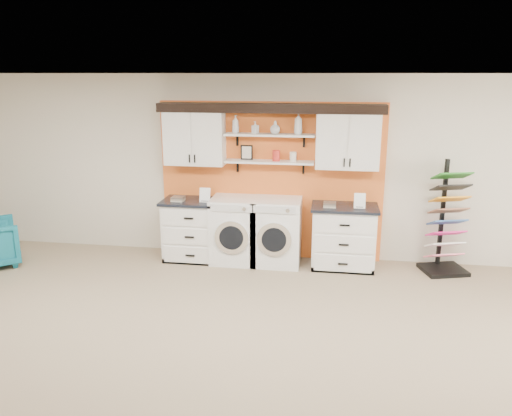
% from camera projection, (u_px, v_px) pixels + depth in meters
% --- Properties ---
extents(ceiling, '(10.00, 10.00, 0.00)m').
position_uv_depth(ceiling, '(202.00, 74.00, 3.44)').
color(ceiling, white).
rests_on(ceiling, wall_back).
extents(wall_back, '(10.00, 0.00, 10.00)m').
position_uv_depth(wall_back, '(271.00, 168.00, 7.62)').
color(wall_back, beige).
rests_on(wall_back, floor).
extents(accent_panel, '(3.40, 0.07, 2.40)m').
position_uv_depth(accent_panel, '(271.00, 181.00, 7.64)').
color(accent_panel, orange).
rests_on(accent_panel, wall_back).
extents(upper_cabinet_left, '(0.90, 0.35, 0.84)m').
position_uv_depth(upper_cabinet_left, '(195.00, 137.00, 7.46)').
color(upper_cabinet_left, white).
rests_on(upper_cabinet_left, wall_back).
extents(upper_cabinet_right, '(0.90, 0.35, 0.84)m').
position_uv_depth(upper_cabinet_right, '(348.00, 140.00, 7.13)').
color(upper_cabinet_right, white).
rests_on(upper_cabinet_right, wall_back).
extents(shelf_lower, '(1.32, 0.28, 0.03)m').
position_uv_depth(shelf_lower, '(269.00, 162.00, 7.40)').
color(shelf_lower, white).
rests_on(shelf_lower, wall_back).
extents(shelf_upper, '(1.32, 0.28, 0.03)m').
position_uv_depth(shelf_upper, '(270.00, 135.00, 7.29)').
color(shelf_upper, white).
rests_on(shelf_upper, wall_back).
extents(crown_molding, '(3.30, 0.41, 0.13)m').
position_uv_depth(crown_molding, '(270.00, 107.00, 7.20)').
color(crown_molding, black).
rests_on(crown_molding, wall_back).
extents(picture_frame, '(0.18, 0.02, 0.22)m').
position_uv_depth(picture_frame, '(247.00, 152.00, 7.46)').
color(picture_frame, black).
rests_on(picture_frame, shelf_lower).
extents(canister_red, '(0.11, 0.11, 0.16)m').
position_uv_depth(canister_red, '(276.00, 156.00, 7.36)').
color(canister_red, red).
rests_on(canister_red, shelf_lower).
extents(canister_cream, '(0.10, 0.10, 0.14)m').
position_uv_depth(canister_cream, '(293.00, 157.00, 7.32)').
color(canister_cream, silver).
rests_on(canister_cream, shelf_lower).
extents(base_cabinet_left, '(0.96, 0.66, 0.94)m').
position_uv_depth(base_cabinet_left, '(195.00, 230.00, 7.69)').
color(base_cabinet_left, white).
rests_on(base_cabinet_left, floor).
extents(base_cabinet_right, '(0.96, 0.66, 0.94)m').
position_uv_depth(base_cabinet_right, '(343.00, 237.00, 7.36)').
color(base_cabinet_right, white).
rests_on(base_cabinet_right, floor).
extents(washer, '(0.71, 0.71, 1.00)m').
position_uv_depth(washer, '(236.00, 230.00, 7.58)').
color(washer, white).
rests_on(washer, floor).
extents(dryer, '(0.72, 0.71, 1.00)m').
position_uv_depth(dryer, '(277.00, 232.00, 7.49)').
color(dryer, white).
rests_on(dryer, floor).
extents(sample_rack, '(0.71, 0.64, 1.63)m').
position_uv_depth(sample_rack, '(445.00, 237.00, 7.16)').
color(sample_rack, black).
rests_on(sample_rack, floor).
extents(soap_bottle_a, '(0.14, 0.14, 0.26)m').
position_uv_depth(soap_bottle_a, '(236.00, 124.00, 7.33)').
color(soap_bottle_a, silver).
rests_on(soap_bottle_a, shelf_upper).
extents(soap_bottle_b, '(0.11, 0.11, 0.18)m').
position_uv_depth(soap_bottle_b, '(255.00, 127.00, 7.30)').
color(soap_bottle_b, silver).
rests_on(soap_bottle_b, shelf_upper).
extents(soap_bottle_c, '(0.17, 0.17, 0.19)m').
position_uv_depth(soap_bottle_c, '(275.00, 127.00, 7.25)').
color(soap_bottle_c, silver).
rests_on(soap_bottle_c, shelf_upper).
extents(soap_bottle_d, '(0.15, 0.15, 0.31)m').
position_uv_depth(soap_bottle_d, '(298.00, 123.00, 7.19)').
color(soap_bottle_d, silver).
rests_on(soap_bottle_d, shelf_upper).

